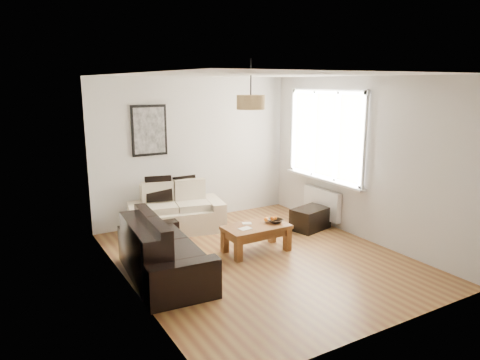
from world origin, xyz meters
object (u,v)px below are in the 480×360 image
loveseat_cream (176,208)px  sofa_leather (164,249)px  coffee_table (256,238)px  ottoman (310,219)px

loveseat_cream → sofa_leather: bearing=-105.3°
sofa_leather → loveseat_cream: bearing=-22.4°
loveseat_cream → coffee_table: bearing=-54.7°
loveseat_cream → sofa_leather: 1.88m
loveseat_cream → ottoman: size_ratio=2.39×
sofa_leather → ottoman: size_ratio=2.68×
coffee_table → ottoman: (1.36, 0.40, -0.01)m
loveseat_cream → sofa_leather: (-0.84, -1.68, -0.01)m
sofa_leather → coffee_table: (1.52, 0.16, -0.18)m
coffee_table → ottoman: coffee_table is taller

